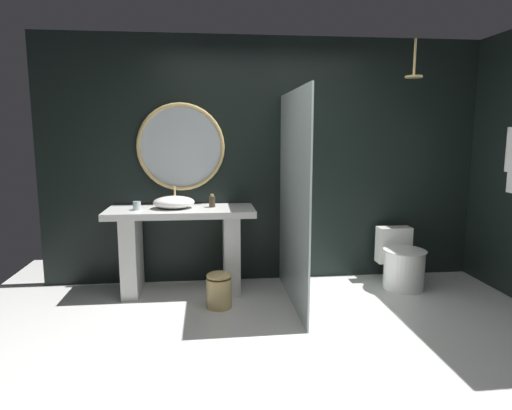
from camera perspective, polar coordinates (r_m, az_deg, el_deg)
ground_plane at (r=3.41m, az=6.01°, el=-18.99°), size 5.76×5.76×0.00m
back_wall_panel at (r=4.89m, az=1.58°, el=5.56°), size 4.80×0.10×2.60m
vanity_counter at (r=4.61m, az=-9.40°, el=-4.48°), size 1.46×0.58×0.86m
vessel_sink at (r=4.55m, az=-10.38°, el=0.36°), size 0.41×0.34×0.21m
tumbler_cup at (r=4.54m, az=-14.88°, el=-0.09°), size 0.08×0.08×0.08m
soap_dispenser at (r=4.57m, az=-5.59°, el=0.46°), size 0.06×0.06×0.13m
round_wall_mirror at (r=4.76m, az=-9.51°, el=7.26°), size 0.91×0.04×0.91m
shower_glass_panel at (r=4.19m, az=4.75°, el=0.73°), size 0.02×1.43×1.99m
rain_shower_head at (r=4.80m, az=19.40°, el=15.66°), size 0.17×0.17×0.37m
toilet at (r=5.00m, az=17.96°, el=-6.97°), size 0.43×0.61×0.59m
waste_bin at (r=4.24m, az=-4.72°, el=-10.63°), size 0.23×0.23×0.34m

